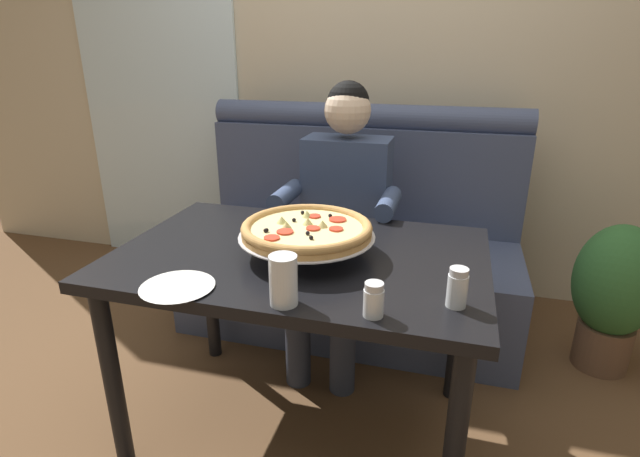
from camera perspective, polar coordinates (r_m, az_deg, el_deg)
ground_plane at (r=2.10m, az=-2.03°, el=-21.91°), size 16.00×16.00×0.00m
back_wall_with_window at (r=2.97m, az=6.75°, el=20.08°), size 6.00×0.12×2.80m
window_panel at (r=3.42m, az=-18.75°, el=19.25°), size 1.10×0.02×2.80m
booth_bench at (r=2.61m, az=3.78°, el=-2.44°), size 1.70×0.78×1.13m
dining_table at (r=1.73m, az=-2.30°, el=-5.59°), size 1.26×0.83×0.75m
diner_main at (r=2.26m, az=2.51°, el=2.32°), size 0.54×0.64×1.27m
pizza at (r=1.63m, az=-1.56°, el=-0.16°), size 0.46×0.46×0.12m
shaker_parmesan at (r=1.38m, az=15.69°, el=-6.95°), size 0.06×0.06×0.11m
shaker_oregano at (r=1.29m, az=6.26°, el=-8.52°), size 0.05×0.05×0.10m
plate_near_left at (r=1.50m, az=-16.31°, el=-6.32°), size 0.22×0.22×0.02m
drinking_glass at (r=1.33m, az=-4.29°, el=-6.30°), size 0.08×0.08×0.14m
patio_chair at (r=3.84m, az=-10.33°, el=6.76°), size 0.43×0.43×0.86m
potted_plant at (r=2.56m, az=31.10°, el=-6.30°), size 0.36×0.36×0.70m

